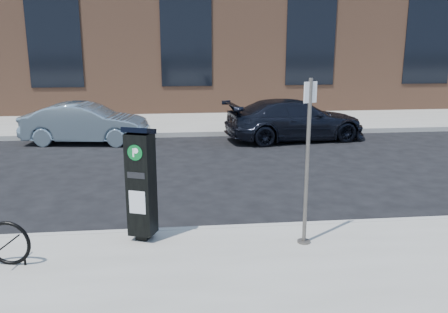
{
  "coord_description": "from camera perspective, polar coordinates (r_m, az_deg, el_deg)",
  "views": [
    {
      "loc": [
        -0.61,
        -7.11,
        3.1
      ],
      "look_at": [
        0.23,
        0.5,
        1.19
      ],
      "focal_mm": 38.0,
      "sensor_mm": 36.0,
      "label": 1
    }
  ],
  "objects": [
    {
      "name": "ground",
      "position": [
        7.78,
        -1.29,
        -9.46
      ],
      "size": [
        120.0,
        120.0,
        0.0
      ],
      "primitive_type": "plane",
      "color": "black",
      "rests_on": "ground"
    },
    {
      "name": "curb_near",
      "position": [
        7.73,
        -1.28,
        -9.0
      ],
      "size": [
        60.0,
        0.12,
        0.16
      ],
      "primitive_type": "cube",
      "color": "#9E9B93",
      "rests_on": "ground"
    },
    {
      "name": "bike_rack",
      "position": [
        7.01,
        -24.5,
        -9.49
      ],
      "size": [
        0.62,
        0.18,
        0.62
      ],
      "rotation": [
        0.0,
        0.0,
        -0.21
      ],
      "color": "black",
      "rests_on": "sidewalk_near"
    },
    {
      "name": "car_dark",
      "position": [
        14.99,
        8.54,
        4.4
      ],
      "size": [
        4.57,
        2.33,
        1.27
      ],
      "primitive_type": "imported",
      "rotation": [
        0.0,
        0.0,
        1.7
      ],
      "color": "black",
      "rests_on": "ground"
    },
    {
      "name": "sidewalk_far",
      "position": [
        21.34,
        -4.59,
        5.82
      ],
      "size": [
        60.0,
        12.0,
        0.15
      ],
      "primitive_type": "cube",
      "color": "gray",
      "rests_on": "ground"
    },
    {
      "name": "parking_kiosk",
      "position": [
        7.08,
        -9.94,
        -3.08
      ],
      "size": [
        0.5,
        0.47,
        1.74
      ],
      "rotation": [
        0.0,
        0.0,
        -0.37
      ],
      "color": "black",
      "rests_on": "sidewalk_near"
    },
    {
      "name": "car_silver",
      "position": [
        14.96,
        -16.32,
        3.86
      ],
      "size": [
        3.83,
        1.77,
        1.22
      ],
      "primitive_type": "imported",
      "rotation": [
        0.0,
        0.0,
        1.44
      ],
      "color": "#839AA7",
      "rests_on": "ground"
    },
    {
      "name": "sign_pole",
      "position": [
        6.86,
        9.98,
        -0.93
      ],
      "size": [
        0.2,
        0.19,
        2.42
      ],
      "rotation": [
        0.0,
        0.0,
        0.41
      ],
      "color": "#5E5853",
      "rests_on": "sidewalk_near"
    },
    {
      "name": "building",
      "position": [
        24.14,
        -5.02,
        16.45
      ],
      "size": [
        28.0,
        10.05,
        8.25
      ],
      "color": "brown",
      "rests_on": "ground"
    },
    {
      "name": "curb_far",
      "position": [
        15.44,
        -3.9,
        2.69
      ],
      "size": [
        60.0,
        0.12,
        0.16
      ],
      "primitive_type": "cube",
      "color": "#9E9B93",
      "rests_on": "ground"
    }
  ]
}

